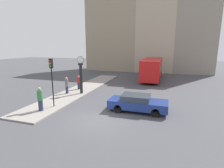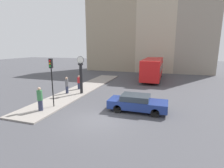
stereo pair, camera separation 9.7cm
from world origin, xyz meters
name	(u,v)px [view 2 (the right image)]	position (x,y,z in m)	size (l,w,h in m)	color
ground_plane	(98,120)	(0.00, 0.00, 0.00)	(120.00, 120.00, 0.00)	#47474C
sidewalk_corner	(83,89)	(-5.15, 7.86, 0.06)	(2.98, 19.72, 0.11)	gray
building_row	(149,27)	(0.23, 26.33, 8.78)	(24.80, 5.00, 18.53)	gray
sedan_car	(137,103)	(2.29, 2.53, 0.68)	(4.52, 1.82, 1.32)	navy
bus_distant	(153,68)	(2.15, 16.71, 1.80)	(2.61, 9.55, 3.18)	red
traffic_light_near	(51,73)	(-4.46, 1.22, 2.93)	(0.26, 0.24, 3.95)	black
street_clock	(81,75)	(-4.23, 5.70, 2.03)	(0.76, 0.39, 3.91)	black
pedestrian_green_hoodie	(40,99)	(-4.82, 0.08, 1.03)	(0.41, 0.41, 1.85)	#2D334C
pedestrian_grey_jacket	(67,85)	(-5.68, 5.20, 1.00)	(0.34, 0.34, 1.75)	#2D334C
pedestrian_red_top	(79,82)	(-5.39, 7.33, 0.90)	(0.41, 0.41, 1.61)	#2D334C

